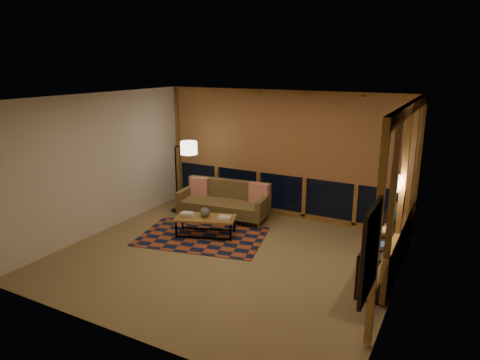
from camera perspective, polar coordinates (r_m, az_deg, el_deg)
The scene contains 21 objects.
floor at distance 7.50m, azimuth -1.93°, elevation -10.17°, with size 5.50×5.00×0.01m, color olive.
ceiling at distance 6.79m, azimuth -2.14°, elevation 10.86°, with size 5.50×5.00×0.01m, color beige.
walls at distance 7.03m, azimuth -2.03°, elevation -0.18°, with size 5.51×5.01×2.70m.
window_wall_back at distance 9.15m, azimuth 5.61°, elevation 3.42°, with size 5.30×0.16×2.60m, color olive, non-canonical shape.
window_wall_right at distance 6.76m, azimuth 20.79°, elevation -1.82°, with size 0.16×3.70×2.60m, color olive, non-canonical shape.
wall_art at distance 4.44m, azimuth 16.90°, elevation -9.01°, with size 0.06×0.74×0.94m, color red, non-canonical shape.
wall_sconce at distance 6.57m, azimuth 20.26°, elevation -0.43°, with size 0.12×0.18×0.22m, color white, non-canonical shape.
sofa at distance 9.12m, azimuth -2.23°, elevation -2.82°, with size 1.90×0.77×0.78m, color brown, non-canonical shape.
pillow_left at distance 9.52m, azimuth -5.45°, elevation -0.84°, with size 0.40×0.13×0.40m, color #B9120D, non-canonical shape.
pillow_right at distance 8.97m, azimuth 2.58°, elevation -1.68°, with size 0.43×0.14×0.43m, color #B9120D, non-canonical shape.
area_rug at distance 8.32m, azimuth -5.08°, elevation -7.51°, with size 2.34×1.56×0.01m, color brown.
coffee_table at distance 8.30m, azimuth -4.60°, elevation -6.18°, with size 1.14×0.52×0.38m, color olive, non-canonical shape.
book_stack_a at distance 8.33m, azimuth -7.01°, elevation -4.51°, with size 0.26×0.20×0.08m, color silver, non-canonical shape.
book_stack_b at distance 8.12m, azimuth -2.05°, elevation -5.00°, with size 0.27×0.21×0.05m, color silver, non-canonical shape.
ceramic_pot at distance 8.21m, azimuth -4.71°, elevation -4.30°, with size 0.19×0.19×0.19m, color black.
floor_lamp at distance 9.56m, azimuth -8.51°, elevation 0.54°, with size 0.54×0.36×1.63m, color black, non-canonical shape.
bookshelf at distance 7.47m, azimuth 18.98°, elevation -8.39°, with size 0.40×2.64×0.66m, color black, non-canonical shape.
basket at distance 8.07m, azimuth 20.05°, elevation -3.55°, with size 0.23×0.23×0.17m, color #A08047.
teal_bowl at distance 7.61m, azimuth 19.66°, elevation -4.62°, with size 0.18×0.18×0.18m, color #16605F.
vase at distance 6.95m, azimuth 18.75°, elevation -6.34°, with size 0.19×0.19×0.20m, color tan.
shelf_book_stack at distance 6.52m, azimuth 17.94°, elevation -8.33°, with size 0.17×0.25×0.07m, color silver, non-canonical shape.
Camera 1 is at (3.40, -5.85, 3.23)m, focal length 32.00 mm.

